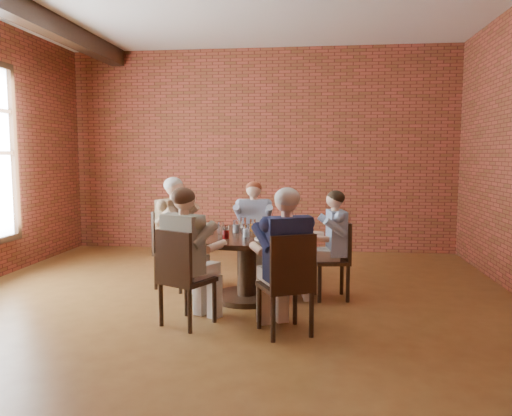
# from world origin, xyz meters

# --- Properties ---
(floor) EXTENTS (7.00, 7.00, 0.00)m
(floor) POSITION_xyz_m (0.00, 0.00, 0.00)
(floor) COLOR brown
(floor) RESTS_ON ground
(wall_back) EXTENTS (7.00, 0.00, 7.00)m
(wall_back) POSITION_xyz_m (0.00, 3.50, 1.70)
(wall_back) COLOR brown
(wall_back) RESTS_ON ground
(wall_front) EXTENTS (7.00, 0.00, 7.00)m
(wall_front) POSITION_xyz_m (0.00, -3.50, 1.70)
(wall_front) COLOR brown
(wall_front) RESTS_ON ground
(dining_table) EXTENTS (1.51, 1.51, 0.75)m
(dining_table) POSITION_xyz_m (0.18, 0.49, 0.53)
(dining_table) COLOR black
(dining_table) RESTS_ON floor
(chair_a) EXTENTS (0.43, 0.43, 0.88)m
(chair_a) POSITION_xyz_m (1.19, 0.66, 0.48)
(chair_a) COLOR black
(chair_a) RESTS_ON floor
(diner_a) EXTENTS (0.64, 0.55, 1.23)m
(diner_a) POSITION_xyz_m (1.12, 0.65, 0.61)
(diner_a) COLOR #395F95
(diner_a) RESTS_ON floor
(chair_b) EXTENTS (0.42, 0.42, 0.90)m
(chair_b) POSITION_xyz_m (0.12, 1.63, 0.49)
(chair_b) COLOR black
(chair_b) RESTS_ON floor
(diner_b) EXTENTS (0.52, 0.63, 1.27)m
(diner_b) POSITION_xyz_m (0.12, 1.55, 0.64)
(diner_b) COLOR #808CA3
(diner_b) RESTS_ON floor
(chair_c) EXTENTS (0.57, 0.57, 0.95)m
(chair_c) POSITION_xyz_m (-0.81, 0.91, 0.51)
(chair_c) COLOR black
(chair_c) RESTS_ON floor
(diner_c) EXTENTS (0.82, 0.76, 1.35)m
(diner_c) POSITION_xyz_m (-0.73, 0.88, 0.68)
(diner_c) COLOR brown
(diner_c) RESTS_ON floor
(chair_d) EXTENTS (0.56, 0.56, 0.93)m
(chair_d) POSITION_xyz_m (-0.31, -0.47, 0.51)
(chair_d) COLOR black
(chair_d) RESTS_ON floor
(diner_d) EXTENTS (0.75, 0.80, 1.32)m
(diner_d) POSITION_xyz_m (-0.27, -0.40, 0.66)
(diner_d) COLOR gray
(diner_d) RESTS_ON floor
(chair_e) EXTENTS (0.57, 0.57, 0.94)m
(chair_e) POSITION_xyz_m (0.70, -0.60, 0.51)
(chair_e) COLOR black
(chair_e) RESTS_ON floor
(diner_e) EXTENTS (0.76, 0.81, 1.33)m
(diner_e) POSITION_xyz_m (0.67, -0.52, 0.67)
(diner_e) COLOR #1A2149
(diner_e) RESTS_ON floor
(plate_a) EXTENTS (0.26, 0.26, 0.01)m
(plate_a) POSITION_xyz_m (0.51, 0.77, 0.76)
(plate_a) COLOR white
(plate_a) RESTS_ON dining_table
(plate_b) EXTENTS (0.26, 0.26, 0.01)m
(plate_b) POSITION_xyz_m (0.21, 1.01, 0.76)
(plate_b) COLOR white
(plate_b) RESTS_ON dining_table
(plate_c) EXTENTS (0.26, 0.26, 0.01)m
(plate_c) POSITION_xyz_m (-0.33, 0.46, 0.76)
(plate_c) COLOR white
(plate_c) RESTS_ON dining_table
(plate_d) EXTENTS (0.26, 0.26, 0.01)m
(plate_d) POSITION_xyz_m (0.44, 0.13, 0.76)
(plate_d) COLOR white
(plate_d) RESTS_ON dining_table
(glass_a) EXTENTS (0.07, 0.07, 0.14)m
(glass_a) POSITION_xyz_m (0.51, 0.52, 0.82)
(glass_a) COLOR white
(glass_a) RESTS_ON dining_table
(glass_b) EXTENTS (0.07, 0.07, 0.14)m
(glass_b) POSITION_xyz_m (0.22, 0.68, 0.82)
(glass_b) COLOR white
(glass_b) RESTS_ON dining_table
(glass_c) EXTENTS (0.07, 0.07, 0.14)m
(glass_c) POSITION_xyz_m (0.09, 0.84, 0.82)
(glass_c) COLOR white
(glass_c) RESTS_ON dining_table
(glass_d) EXTENTS (0.07, 0.07, 0.14)m
(glass_d) POSITION_xyz_m (0.04, 0.57, 0.82)
(glass_d) COLOR white
(glass_d) RESTS_ON dining_table
(glass_e) EXTENTS (0.07, 0.07, 0.14)m
(glass_e) POSITION_xyz_m (-0.10, 0.40, 0.82)
(glass_e) COLOR white
(glass_e) RESTS_ON dining_table
(glass_f) EXTENTS (0.07, 0.07, 0.14)m
(glass_f) POSITION_xyz_m (0.00, 0.13, 0.82)
(glass_f) COLOR white
(glass_f) RESTS_ON dining_table
(glass_g) EXTENTS (0.07, 0.07, 0.14)m
(glass_g) POSITION_xyz_m (0.20, 0.27, 0.82)
(glass_g) COLOR white
(glass_g) RESTS_ON dining_table
(smartphone) EXTENTS (0.11, 0.17, 0.01)m
(smartphone) POSITION_xyz_m (0.54, 0.25, 0.75)
(smartphone) COLOR black
(smartphone) RESTS_ON dining_table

